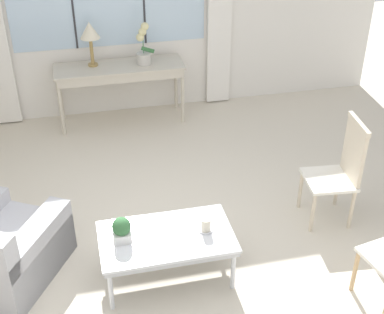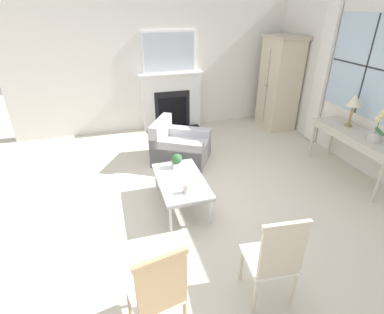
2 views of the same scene
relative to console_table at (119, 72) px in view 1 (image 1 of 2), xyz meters
name	(u,v)px [view 1 (image 1 of 2)]	position (x,y,z in m)	size (l,w,h in m)	color
ground_plane	(154,258)	(-0.04, -2.68, -0.68)	(14.00, 14.00, 0.00)	beige
wall_back_windowed	(109,6)	(-0.04, 0.34, 0.73)	(7.20, 0.14, 2.80)	silver
console_table	(119,72)	(0.00, 0.00, 0.00)	(1.59, 0.52, 0.76)	beige
table_lamp	(90,32)	(-0.31, 0.08, 0.51)	(0.24, 0.24, 0.55)	#9E7F47
potted_orchid	(143,48)	(0.31, -0.01, 0.28)	(0.23, 0.18, 0.52)	#BCB7AD
armchair_upholstered	(2,252)	(-1.31, -2.60, -0.43)	(1.17, 1.21, 0.76)	#B2B2B7
side_chair_wooden	(341,167)	(1.77, -2.49, -0.10)	(0.48, 0.48, 1.04)	white
coffee_table	(167,240)	(0.03, -2.92, -0.29)	(1.09, 0.63, 0.43)	silver
potted_plant_small	(122,229)	(-0.32, -2.89, -0.14)	(0.15, 0.15, 0.21)	white
pillar_candle	(206,226)	(0.36, -2.93, -0.19)	(0.11, 0.11, 0.13)	silver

